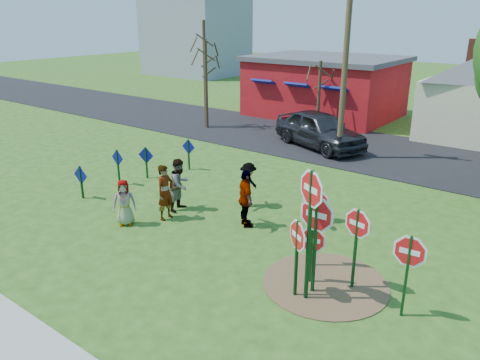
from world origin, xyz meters
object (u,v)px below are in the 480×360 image
object	(u,v)px
stop_sign_a	(297,242)
suv	(320,129)
person_b	(165,192)
stop_sign_d	(357,230)
person_a	(124,203)
stop_sign_b	(315,208)
utility_pole	(345,64)
stop_sign_c	(311,206)

from	to	relation	value
stop_sign_a	suv	bearing A→B (deg)	148.43
person_b	suv	bearing A→B (deg)	-2.57
stop_sign_a	stop_sign_d	distance (m)	1.53
person_a	stop_sign_d	bearing A→B (deg)	-38.12
stop_sign_d	stop_sign_b	bearing A→B (deg)	179.34
stop_sign_a	person_b	distance (m)	5.99
suv	utility_pole	bearing A→B (deg)	-101.47
stop_sign_a	stop_sign_d	xyz separation A→B (m)	(0.96, 1.18, 0.15)
stop_sign_d	person_b	world-z (taller)	stop_sign_d
stop_sign_a	utility_pole	bearing A→B (deg)	143.64
stop_sign_a	suv	distance (m)	13.73
stop_sign_d	person_b	xyz separation A→B (m)	(-6.77, 0.17, -0.67)
stop_sign_b	person_b	bearing A→B (deg)	166.37
stop_sign_c	stop_sign_b	bearing A→B (deg)	140.93
stop_sign_a	stop_sign_c	distance (m)	1.01
person_a	stop_sign_b	bearing A→B (deg)	-33.45
person_a	utility_pole	size ratio (longest dim) A/B	0.18
stop_sign_a	person_a	size ratio (longest dim) A/B	1.39
person_a	stop_sign_a	bearing A→B (deg)	-47.29
stop_sign_a	suv	size ratio (longest dim) A/B	0.40
suv	stop_sign_a	bearing A→B (deg)	-132.22
stop_sign_b	utility_pole	distance (m)	10.86
stop_sign_d	person_a	distance (m)	7.61
stop_sign_b	suv	bearing A→B (deg)	101.85
stop_sign_a	utility_pole	world-z (taller)	utility_pole
stop_sign_c	stop_sign_d	size ratio (longest dim) A/B	1.51
stop_sign_a	stop_sign_d	world-z (taller)	stop_sign_d
stop_sign_c	stop_sign_d	world-z (taller)	stop_sign_c
stop_sign_b	stop_sign_d	bearing A→B (deg)	-30.01
stop_sign_a	person_a	xyz separation A→B (m)	(-6.54, 0.21, -0.69)
stop_sign_c	utility_pole	size ratio (longest dim) A/B	0.41
stop_sign_c	stop_sign_d	bearing A→B (deg)	85.96
stop_sign_a	utility_pole	size ratio (longest dim) A/B	0.26
stop_sign_b	stop_sign_d	distance (m)	1.38
stop_sign_b	utility_pole	xyz separation A→B (m)	(-3.95, 9.75, 2.69)
stop_sign_a	stop_sign_c	world-z (taller)	stop_sign_c
suv	stop_sign_c	bearing A→B (deg)	-131.12
stop_sign_b	suv	xyz separation A→B (m)	(-5.60, 10.84, -0.75)
stop_sign_a	stop_sign_c	size ratio (longest dim) A/B	0.62
stop_sign_a	person_a	bearing A→B (deg)	-149.20
person_a	person_b	bearing A→B (deg)	11.96
person_a	person_b	world-z (taller)	person_b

